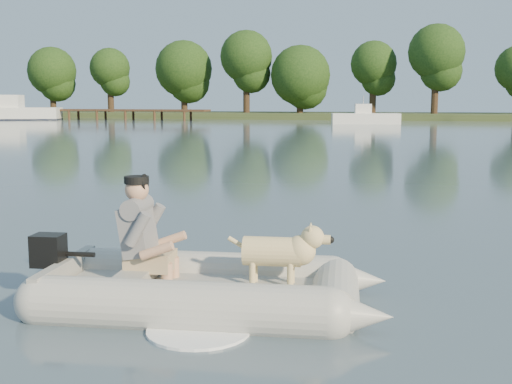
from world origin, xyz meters
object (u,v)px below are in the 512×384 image
(dinghy, at_px, (207,249))
(man, at_px, (140,227))
(cabin_cruiser, at_px, (13,107))
(dog, at_px, (272,257))
(dock, at_px, (120,115))
(motorboat, at_px, (366,111))

(dinghy, relative_size, man, 4.29)
(dinghy, height_order, cabin_cruiser, cabin_cruiser)
(cabin_cruiser, bearing_deg, dog, -72.70)
(dock, bearing_deg, motorboat, -10.90)
(motorboat, bearing_deg, cabin_cruiser, 165.51)
(dinghy, distance_m, motorboat, 47.51)
(dock, distance_m, dog, 58.60)
(man, distance_m, dog, 1.29)
(cabin_cruiser, relative_size, motorboat, 1.65)
(dinghy, height_order, man, man)
(dock, relative_size, man, 17.72)
(dog, height_order, cabin_cruiser, cabin_cruiser)
(dock, height_order, man, man)
(motorboat, bearing_deg, dinghy, -98.14)
(motorboat, bearing_deg, dog, -97.41)
(man, xyz_separation_m, motorboat, (-1.74, 47.47, 0.35))
(dock, distance_m, motorboat, 24.52)
(cabin_cruiser, bearing_deg, dock, -5.29)
(dock, bearing_deg, dog, -62.48)
(cabin_cruiser, bearing_deg, dinghy, -73.21)
(dog, bearing_deg, motorboat, 87.31)
(man, relative_size, motorboat, 0.18)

